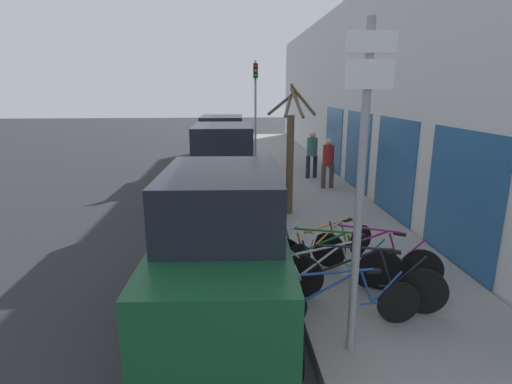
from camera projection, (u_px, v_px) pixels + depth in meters
ground_plane at (231, 208)px, 11.67m from camera, size 80.00×80.00×0.00m
sidewalk_curb at (301, 183)px, 14.54m from camera, size 3.20×32.00×0.15m
building_facade at (354, 94)px, 13.79m from camera, size 0.23×32.00×6.50m
signpost at (361, 182)px, 4.55m from camera, size 0.55×0.12×3.95m
bicycle_0 at (343, 301)px, 5.50m from camera, size 2.23×0.44×0.85m
bicycle_1 at (360, 280)px, 6.03m from camera, size 2.36×0.89×0.97m
bicycle_2 at (328, 274)px, 6.30m from camera, size 2.16×0.78×0.88m
bicycle_3 at (331, 260)px, 6.76m from camera, size 2.17×0.98×0.96m
bicycle_4 at (373, 256)px, 6.98m from camera, size 1.94×1.27×0.91m
bicycle_5 at (331, 247)px, 7.41m from camera, size 1.98×1.26×0.86m
parked_car_0 at (224, 253)px, 5.82m from camera, size 2.08×4.43×2.31m
parked_car_1 at (223, 173)px, 11.12m from camera, size 1.95×4.46×2.45m
parked_car_2 at (222, 145)px, 17.07m from camera, size 2.21×4.73×2.31m
pedestrian_near at (312, 151)px, 14.77m from camera, size 0.44×0.38×1.73m
pedestrian_far at (328, 160)px, 13.23m from camera, size 0.43×0.37×1.66m
street_tree at (291, 152)px, 10.32m from camera, size 1.21×1.52×3.37m
traffic_light at (255, 97)px, 18.37m from camera, size 0.20×0.30×4.50m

